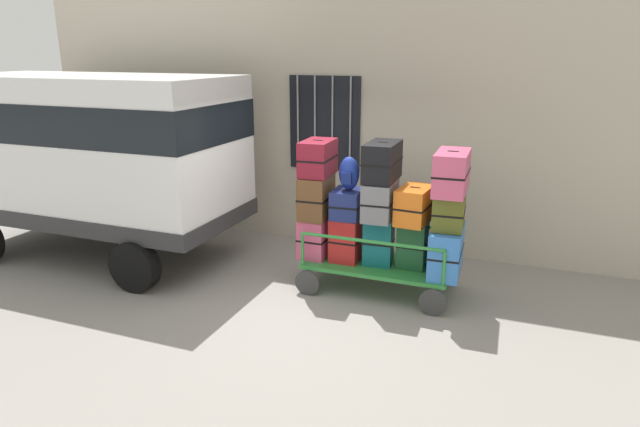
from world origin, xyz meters
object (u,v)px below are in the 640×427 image
suitcase_center_middle (380,200)px  suitcase_right_bottom (446,251)px  suitcase_center_top (382,161)px  suitcase_midleft_bottom (348,238)px  van (92,148)px  suitcase_midright_middle (414,205)px  suitcase_left_top (318,158)px  suitcase_left_bottom (317,236)px  suitcase_left_middle (316,197)px  suitcase_midleft_middle (347,204)px  luggage_cart (378,268)px  suitcase_midright_bottom (412,245)px  backpack (349,174)px  suitcase_right_middle (449,211)px  suitcase_right_top (452,172)px  suitcase_center_bottom (379,241)px

suitcase_center_middle → suitcase_right_bottom: size_ratio=0.89×
suitcase_center_top → suitcase_midleft_bottom: bearing=-178.1°
van → suitcase_midright_middle: 4.94m
suitcase_left_top → suitcase_center_top: size_ratio=0.93×
suitcase_left_bottom → suitcase_left_middle: suitcase_left_middle is taller
suitcase_midleft_middle → suitcase_midright_middle: suitcase_midright_middle is taller
luggage_cart → suitcase_left_top: suitcase_left_top is taller
suitcase_midright_bottom → backpack: 1.24m
van → suitcase_center_middle: size_ratio=6.32×
suitcase_center_top → suitcase_right_middle: bearing=-3.4°
luggage_cart → suitcase_center_middle: 0.95m
suitcase_center_middle → suitcase_right_top: bearing=-0.9°
suitcase_left_bottom → suitcase_right_bottom: (1.77, -0.04, 0.03)m
suitcase_left_bottom → suitcase_right_middle: suitcase_right_middle is taller
suitcase_midleft_middle → backpack: bearing=-42.8°
van → suitcase_left_middle: bearing=3.2°
suitcase_left_top → suitcase_midleft_middle: bearing=-7.7°
suitcase_midleft_bottom → suitcase_right_top: size_ratio=0.76×
luggage_cart → suitcase_right_middle: 1.26m
suitcase_left_top → suitcase_center_bottom: size_ratio=1.05×
suitcase_left_middle → suitcase_center_bottom: size_ratio=0.94×
suitcase_left_bottom → suitcase_center_top: bearing=1.2°
luggage_cart → suitcase_left_bottom: bearing=179.4°
van → suitcase_right_bottom: (5.36, 0.20, -1.02)m
suitcase_right_bottom → suitcase_midright_bottom: bearing=174.2°
suitcase_midright_bottom → suitcase_midleft_bottom: bearing=179.9°
van → suitcase_center_middle: bearing=2.8°
suitcase_center_bottom → suitcase_midright_bottom: size_ratio=1.03×
van → luggage_cart: (4.47, 0.23, -1.39)m
suitcase_left_middle → suitcase_left_top: bearing=90.0°
luggage_cart → suitcase_center_top: (0.00, 0.03, 1.45)m
suitcase_left_bottom → suitcase_left_middle: size_ratio=1.08×
van → luggage_cart: bearing=3.0°
van → suitcase_left_bottom: bearing=3.8°
suitcase_midleft_middle → suitcase_right_middle: suitcase_right_middle is taller
suitcase_center_middle → suitcase_left_middle: bearing=-178.7°
backpack → suitcase_left_middle: bearing=177.6°
luggage_cart → suitcase_left_middle: bearing=-177.9°
luggage_cart → suitcase_right_bottom: suitcase_right_bottom is taller
suitcase_midleft_middle → suitcase_right_bottom: 1.42m
suitcase_midleft_middle → suitcase_midleft_bottom: bearing=90.0°
suitcase_left_top → suitcase_center_bottom: suitcase_left_top is taller
suitcase_left_top → suitcase_right_bottom: suitcase_left_top is taller
suitcase_midleft_bottom → suitcase_center_bottom: (0.44, -0.04, 0.02)m
suitcase_midleft_middle → suitcase_center_middle: suitcase_center_middle is taller
suitcase_midleft_bottom → suitcase_center_bottom: 0.45m
suitcase_midleft_bottom → suitcase_right_bottom: bearing=-2.0°
suitcase_center_top → luggage_cart: bearing=-90.0°
suitcase_right_top → suitcase_left_top: bearing=178.1°
backpack → suitcase_right_middle: bearing=1.1°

